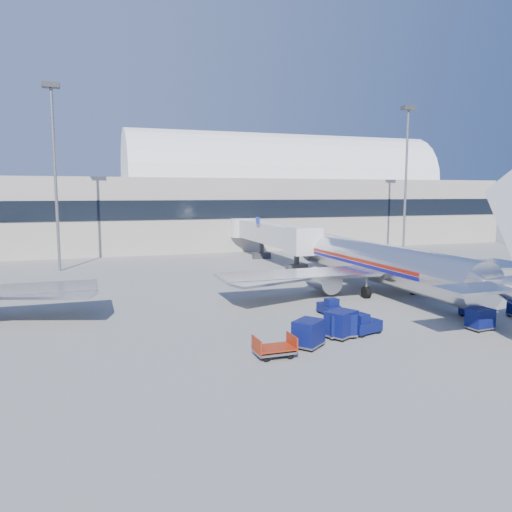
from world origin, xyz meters
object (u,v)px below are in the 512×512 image
object	(u,v)px
barrier_mid	(499,287)
tug_lead	(364,325)
airliner_main	(385,264)
jetbridge_near	(267,233)
cart_open_red	(275,350)
cart_train_a	(340,324)
mast_west	(54,150)
cart_solo_near	(480,319)
cart_train_c	(308,333)
mast_east	(407,159)
barrier_near	(472,289)
tug_right	(472,309)
cart_train_b	(341,323)
tug_left	(329,307)

from	to	relation	value
barrier_mid	tug_lead	distance (m)	22.05
airliner_main	barrier_mid	size ratio (longest dim) A/B	12.42
jetbridge_near	cart_open_red	bearing A→B (deg)	-109.31
cart_train_a	mast_west	bearing A→B (deg)	122.11
jetbridge_near	cart_solo_near	distance (m)	39.39
cart_train_c	barrier_mid	bearing A→B (deg)	-16.73
airliner_main	cart_train_c	distance (m)	18.85
jetbridge_near	cart_train_a	xyz separation A→B (m)	(-8.46, -37.69, -3.03)
tug_lead	cart_train_a	xyz separation A→B (m)	(-1.91, -0.15, 0.22)
mast_east	cart_open_red	distance (m)	55.45
cart_open_red	barrier_mid	bearing A→B (deg)	21.27
mast_east	tug_lead	xyz separation A→B (m)	(-28.95, -36.73, -14.11)
barrier_near	tug_right	bearing A→B (deg)	-131.79
tug_lead	cart_open_red	world-z (taller)	tug_lead
cart_open_red	jetbridge_near	bearing A→B (deg)	69.87
tug_right	cart_train_a	xyz separation A→B (m)	(-12.56, -1.83, 0.30)
jetbridge_near	cart_train_b	bearing A→B (deg)	-102.59
tug_left	cart_solo_near	xyz separation A→B (m)	(8.07, -7.33, 0.18)
barrier_mid	airliner_main	bearing A→B (deg)	167.50
tug_lead	tug_left	bearing A→B (deg)	71.38
mast_east	tug_left	size ratio (longest dim) A/B	10.36
cart_train_a	cart_open_red	size ratio (longest dim) A/B	0.86
cart_train_c	airliner_main	bearing A→B (deg)	3.79
mast_east	jetbridge_near	bearing A→B (deg)	177.93
cart_train_a	cart_train_c	size ratio (longest dim) A/B	0.81
jetbridge_near	mast_east	bearing A→B (deg)	-2.07
airliner_main	jetbridge_near	size ratio (longest dim) A/B	1.35
tug_left	barrier_near	bearing A→B (deg)	-81.70
cart_train_a	cart_open_red	world-z (taller)	cart_train_a
mast_west	mast_east	bearing A→B (deg)	0.00
tug_lead	cart_train_c	world-z (taller)	cart_train_c
jetbridge_near	cart_train_c	world-z (taller)	jetbridge_near
mast_east	cart_train_c	distance (m)	52.84
airliner_main	tug_lead	size ratio (longest dim) A/B	14.80
jetbridge_near	tug_right	xyz separation A→B (m)	(4.10, -35.86, -3.32)
mast_east	tug_lead	bearing A→B (deg)	-128.24
mast_west	barrier_mid	size ratio (longest dim) A/B	7.53
cart_train_b	cart_open_red	distance (m)	6.09
mast_west	mast_east	distance (m)	50.00
cart_open_red	barrier_near	bearing A→B (deg)	23.91
tug_right	cart_train_b	distance (m)	12.68
tug_left	cart_train_c	distance (m)	8.72
mast_west	cart_solo_near	xyz separation A→B (m)	(29.34, -38.42, -13.98)
tug_lead	cart_solo_near	distance (m)	8.46
mast_east	cart_train_c	bearing A→B (deg)	-131.51
tug_left	cart_train_c	bearing A→B (deg)	142.31
tug_left	cart_open_red	size ratio (longest dim) A/B	0.93
cart_train_b	tug_left	bearing A→B (deg)	41.62
tug_right	mast_west	bearing A→B (deg)	-176.73
tug_left	cart_open_red	world-z (taller)	tug_left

